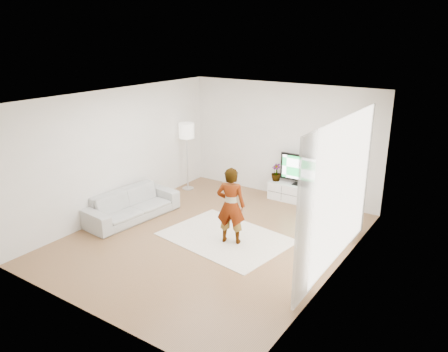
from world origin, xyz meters
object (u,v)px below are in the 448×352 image
Objects in this scene: television at (302,169)px; media_console at (300,194)px; floor_lamp at (187,134)px; rug at (226,237)px; sofa at (132,205)px; player at (231,206)px.

media_console is at bearing -90.00° from television.
rug is at bearing -37.44° from floor_lamp.
rug is 2.31m from sofa.
sofa is at bearing -85.73° from floor_lamp.
sofa is at bearing -14.25° from player.
player is at bearing -28.61° from rug.
media_console is 0.62m from television.
sofa is 1.23× the size of floor_lamp.
rug is 0.79m from player.
media_console is 2.76m from player.
player is at bearing -94.94° from media_console.
rug is 1.38× the size of floor_lamp.
floor_lamp is (-2.84, -0.77, 0.64)m from television.
sofa is at bearing -132.23° from television.
television reaches higher than rug.
sofa is (-2.26, -0.33, 0.31)m from rug.
floor_lamp reaches higher than television.
television is at bearing 15.07° from floor_lamp.
player is 0.87× the size of floor_lamp.
floor_lamp is at bearing -165.45° from media_console.
player is at bearing -78.57° from sofa.
sofa reaches higher than media_console.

